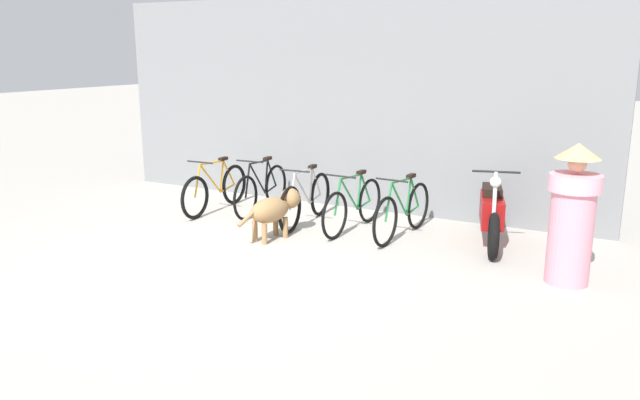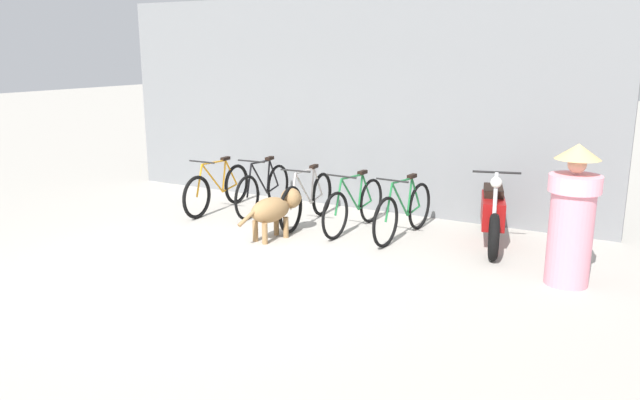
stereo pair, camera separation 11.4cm
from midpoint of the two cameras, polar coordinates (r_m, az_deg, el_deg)
name	(u,v)px [view 1 (the left image)]	position (r m, az deg, el deg)	size (l,w,h in m)	color
ground_plane	(204,270)	(7.45, -10.98, -6.32)	(60.00, 60.00, 0.00)	#ADA89E
shop_wall_back	(341,103)	(10.10, 1.60, 8.81)	(8.43, 0.20, 3.33)	slate
bicycle_0	(216,189)	(10.02, -9.85, 0.96)	(0.46, 1.72, 0.86)	black
bicycle_1	(261,190)	(9.82, -5.71, 0.92)	(0.46, 1.65, 0.89)	black
bicycle_2	(306,200)	(9.14, -1.66, -0.01)	(0.46, 1.72, 0.87)	black
bicycle_3	(353,206)	(8.82, 2.68, -0.55)	(0.46, 1.68, 0.86)	black
bicycle_4	(403,212)	(8.54, 7.19, -1.06)	(0.46, 1.69, 0.87)	black
motorcycle	(491,213)	(8.50, 15.04, -1.12)	(0.70, 1.92, 1.05)	black
stray_dog	(275,208)	(8.45, -4.54, -0.77)	(0.49, 1.16, 0.65)	#997247
person_in_robes	(572,213)	(7.21, 21.66, -1.13)	(0.70, 0.70, 1.55)	pink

